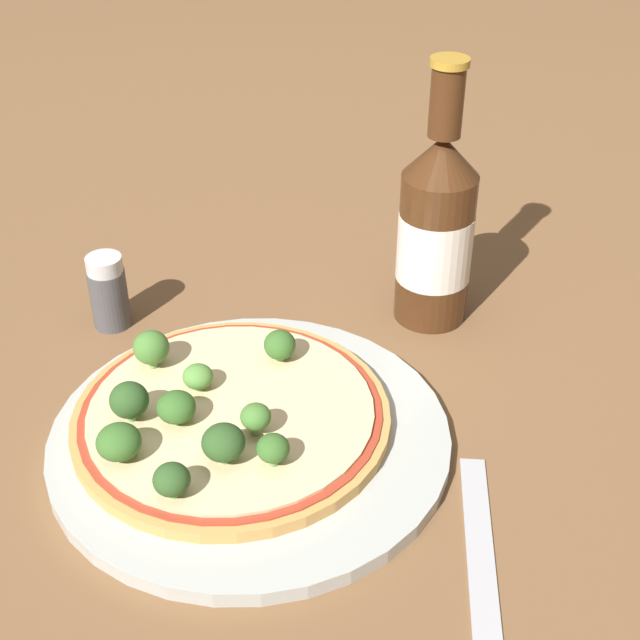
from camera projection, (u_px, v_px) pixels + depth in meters
The scene contains 16 objects.
ground_plane at pixel (255, 434), 0.68m from camera, with size 3.00×3.00×0.00m, color brown.
plate at pixel (245, 436), 0.67m from camera, with size 0.30×0.30×0.01m.
pizza at pixel (232, 415), 0.67m from camera, with size 0.24×0.24×0.01m.
broccoli_floret_0 at pixel (280, 345), 0.71m from camera, with size 0.03×0.03×0.03m.
broccoli_floret_1 at pixel (172, 480), 0.58m from camera, with size 0.02×0.02×0.03m.
broccoli_floret_2 at pixel (273, 449), 0.61m from camera, with size 0.02×0.02×0.02m.
broccoli_floret_3 at pixel (198, 377), 0.68m from camera, with size 0.02×0.02×0.02m.
broccoli_floret_4 at pixel (176, 407), 0.64m from camera, with size 0.03×0.03×0.03m.
broccoli_floret_5 at pixel (151, 348), 0.70m from camera, with size 0.03×0.03×0.03m.
broccoli_floret_6 at pixel (129, 400), 0.64m from camera, with size 0.03×0.03×0.03m.
broccoli_floret_7 at pixel (256, 417), 0.63m from camera, with size 0.02×0.02×0.03m.
broccoli_floret_8 at pixel (229, 444), 0.61m from camera, with size 0.03×0.03×0.03m.
broccoli_floret_9 at pixel (119, 442), 0.61m from camera, with size 0.03×0.03×0.03m.
beer_bottle at pixel (436, 229), 0.76m from camera, with size 0.07×0.07×0.24m.
pepper_shaker at pixel (108, 292), 0.78m from camera, with size 0.03×0.03×0.07m.
fork at pixel (480, 543), 0.59m from camera, with size 0.05×0.16×0.00m.
Camera 1 is at (0.19, -0.48, 0.46)m, focal length 50.00 mm.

